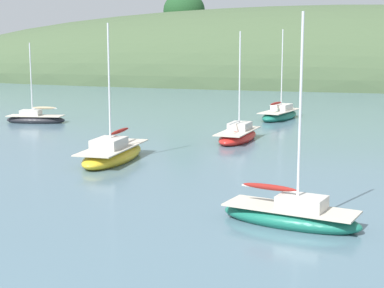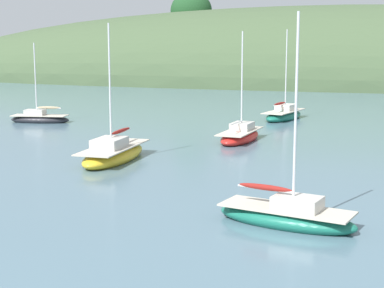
{
  "view_description": "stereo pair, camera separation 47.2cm",
  "coord_description": "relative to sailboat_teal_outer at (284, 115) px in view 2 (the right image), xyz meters",
  "views": [
    {
      "loc": [
        8.47,
        -7.96,
        6.03
      ],
      "look_at": [
        0.0,
        20.0,
        1.2
      ],
      "focal_mm": 56.2,
      "sensor_mm": 36.0,
      "label": 1
    },
    {
      "loc": [
        8.92,
        -7.82,
        6.03
      ],
      "look_at": [
        0.0,
        20.0,
        1.2
      ],
      "focal_mm": 56.2,
      "sensor_mm": 36.0,
      "label": 2
    }
  ],
  "objects": [
    {
      "name": "far_shoreline_hill",
      "position": [
        -1.07,
        47.69,
        -0.29
      ],
      "size": [
        150.0,
        36.0,
        26.99
      ],
      "color": "#425638",
      "rests_on": "ground"
    },
    {
      "name": "sailboat_teal_outer",
      "position": [
        0.0,
        0.0,
        0.0
      ],
      "size": [
        3.16,
        6.12,
        7.48
      ],
      "color": "#196B56",
      "rests_on": "ground"
    },
    {
      "name": "sailboat_orange_cutter",
      "position": [
        -18.02,
        -7.86,
        -0.05
      ],
      "size": [
        4.92,
        2.45,
        6.36
      ],
      "color": "#232328",
      "rests_on": "ground"
    },
    {
      "name": "sailboat_white_near",
      "position": [
        -5.67,
        -20.56,
        0.02
      ],
      "size": [
        2.3,
        6.29,
        7.35
      ],
      "color": "gold",
      "rests_on": "ground"
    },
    {
      "name": "sailboat_black_sloop",
      "position": [
        -0.84,
        -12.05,
        -0.03
      ],
      "size": [
        2.23,
        5.54,
        7.07
      ],
      "color": "red",
      "rests_on": "ground"
    },
    {
      "name": "sailboat_blue_center",
      "position": [
        4.82,
        -29.21,
        -0.04
      ],
      "size": [
        5.13,
        2.68,
        7.27
      ],
      "color": "#196B56",
      "rests_on": "ground"
    }
  ]
}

